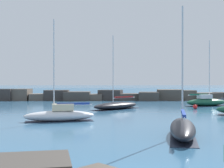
{
  "coord_description": "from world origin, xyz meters",
  "views": [
    {
      "loc": [
        -1.9,
        -11.19,
        3.82
      ],
      "look_at": [
        -1.25,
        32.03,
        3.47
      ],
      "focal_mm": 50.0,
      "sensor_mm": 36.0,
      "label": 1
    }
  ],
  "objects_px": {
    "sailboat_moored_1": "(116,105)",
    "sailboat_moored_4": "(183,128)",
    "sailboat_moored_6": "(60,115)",
    "mooring_buoy_orange_near": "(195,107)",
    "sailboat_moored_2": "(206,102)"
  },
  "relations": [
    {
      "from": "sailboat_moored_1",
      "to": "sailboat_moored_2",
      "type": "distance_m",
      "value": 15.17
    },
    {
      "from": "sailboat_moored_4",
      "to": "sailboat_moored_6",
      "type": "relative_size",
      "value": 0.94
    },
    {
      "from": "mooring_buoy_orange_near",
      "to": "sailboat_moored_4",
      "type": "bearing_deg",
      "value": -107.94
    },
    {
      "from": "sailboat_moored_6",
      "to": "mooring_buoy_orange_near",
      "type": "distance_m",
      "value": 21.12
    },
    {
      "from": "sailboat_moored_1",
      "to": "mooring_buoy_orange_near",
      "type": "xyz_separation_m",
      "value": [
        10.92,
        -0.15,
        -0.2
      ]
    },
    {
      "from": "sailboat_moored_4",
      "to": "mooring_buoy_orange_near",
      "type": "xyz_separation_m",
      "value": [
        6.93,
        21.39,
        -0.29
      ]
    },
    {
      "from": "sailboat_moored_4",
      "to": "sailboat_moored_6",
      "type": "height_order",
      "value": "sailboat_moored_6"
    },
    {
      "from": "sailboat_moored_6",
      "to": "mooring_buoy_orange_near",
      "type": "height_order",
      "value": "sailboat_moored_6"
    },
    {
      "from": "sailboat_moored_4",
      "to": "sailboat_moored_1",
      "type": "bearing_deg",
      "value": 100.5
    },
    {
      "from": "sailboat_moored_6",
      "to": "sailboat_moored_4",
      "type": "bearing_deg",
      "value": -40.91
    },
    {
      "from": "sailboat_moored_4",
      "to": "mooring_buoy_orange_near",
      "type": "distance_m",
      "value": 22.48
    },
    {
      "from": "sailboat_moored_6",
      "to": "mooring_buoy_orange_near",
      "type": "bearing_deg",
      "value": 37.67
    },
    {
      "from": "sailboat_moored_1",
      "to": "sailboat_moored_4",
      "type": "bearing_deg",
      "value": -79.5
    },
    {
      "from": "sailboat_moored_1",
      "to": "sailboat_moored_2",
      "type": "xyz_separation_m",
      "value": [
        14.21,
        5.31,
        0.16
      ]
    },
    {
      "from": "mooring_buoy_orange_near",
      "to": "sailboat_moored_6",
      "type": "bearing_deg",
      "value": -142.33
    }
  ]
}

